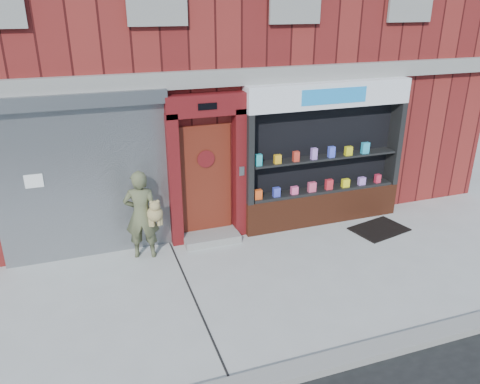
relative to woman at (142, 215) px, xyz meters
name	(u,v)px	position (x,y,z in m)	size (l,w,h in m)	color
ground	(280,278)	(2.07, -1.54, -0.85)	(80.00, 80.00, 0.00)	#9E9E99
curb	(346,358)	(2.07, -3.69, -0.79)	(60.00, 0.30, 0.12)	gray
building	(189,20)	(2.07, 4.45, 3.15)	(12.00, 8.16, 8.00)	#5D1615
shutter_bay	(82,168)	(-0.93, 0.39, 0.87)	(3.10, 0.30, 3.04)	gray
red_door_bay	(207,169)	(1.32, 0.32, 0.60)	(1.52, 0.58, 2.90)	#560E11
pharmacy_bay	(324,161)	(3.82, 0.27, 0.52)	(3.50, 0.41, 3.00)	#5D2816
woman	(142,215)	(0.00, 0.00, 0.00)	(0.72, 0.56, 1.70)	#505437
doormat	(379,229)	(4.78, -0.53, -0.84)	(1.10, 0.77, 0.03)	black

